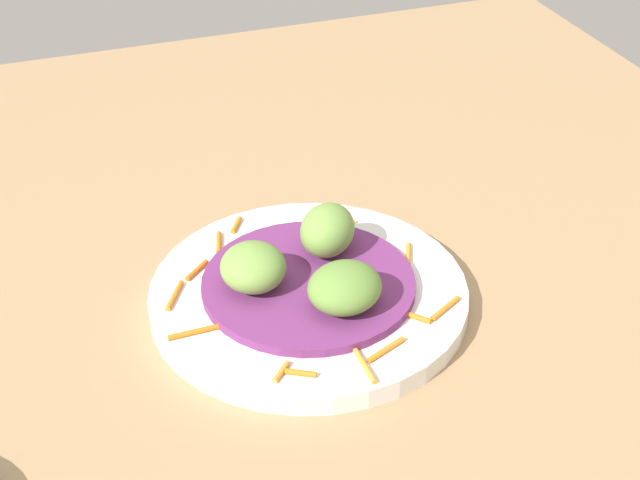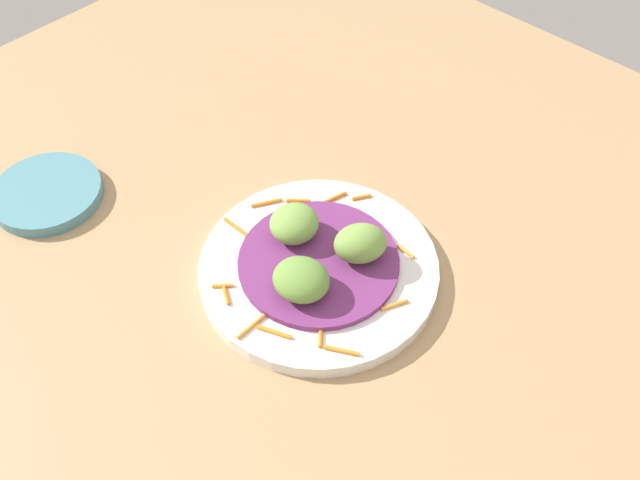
{
  "view_description": "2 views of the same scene",
  "coord_description": "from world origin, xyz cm",
  "px_view_note": "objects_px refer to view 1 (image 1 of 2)",
  "views": [
    {
      "loc": [
        -54.41,
        14.03,
        47.68
      ],
      "look_at": [
        2.46,
        -6.45,
        6.53
      ],
      "focal_mm": 54.07,
      "sensor_mm": 36.0,
      "label": 1
    },
    {
      "loc": [
        -31.39,
        -35.32,
        58.86
      ],
      "look_at": [
        1.79,
        -4.17,
        5.85
      ],
      "focal_mm": 39.52,
      "sensor_mm": 36.0,
      "label": 2
    }
  ],
  "objects_px": {
    "main_plate": "(309,296)",
    "guac_scoop_center": "(345,288)",
    "guac_scoop_left": "(253,267)",
    "guac_scoop_right": "(327,230)"
  },
  "relations": [
    {
      "from": "guac_scoop_left",
      "to": "guac_scoop_center",
      "type": "bearing_deg",
      "value": -130.18
    },
    {
      "from": "main_plate",
      "to": "guac_scoop_center",
      "type": "bearing_deg",
      "value": -160.18
    },
    {
      "from": "main_plate",
      "to": "guac_scoop_right",
      "type": "height_order",
      "value": "guac_scoop_right"
    },
    {
      "from": "guac_scoop_left",
      "to": "main_plate",
      "type": "bearing_deg",
      "value": -100.18
    },
    {
      "from": "main_plate",
      "to": "guac_scoop_center",
      "type": "xyz_separation_m",
      "value": [
        -0.04,
        -0.01,
        0.03
      ]
    },
    {
      "from": "guac_scoop_right",
      "to": "guac_scoop_left",
      "type": "bearing_deg",
      "value": 109.82
    },
    {
      "from": "guac_scoop_left",
      "to": "guac_scoop_right",
      "type": "bearing_deg",
      "value": -70.18
    },
    {
      "from": "guac_scoop_left",
      "to": "guac_scoop_right",
      "type": "distance_m",
      "value": 0.07
    },
    {
      "from": "guac_scoop_center",
      "to": "guac_scoop_left",
      "type": "bearing_deg",
      "value": 49.82
    },
    {
      "from": "guac_scoop_left",
      "to": "guac_scoop_center",
      "type": "xyz_separation_m",
      "value": [
        -0.05,
        -0.05,
        -0.0
      ]
    }
  ]
}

